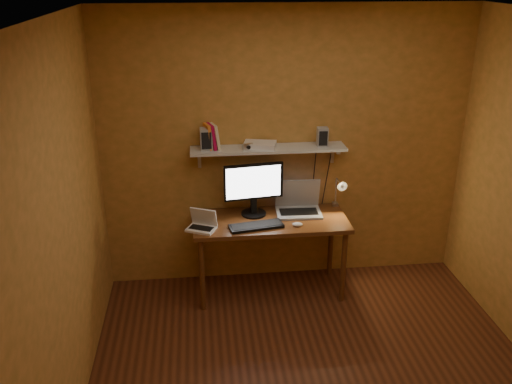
{
  "coord_description": "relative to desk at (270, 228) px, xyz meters",
  "views": [
    {
      "loc": [
        -0.81,
        -3.13,
        2.86
      ],
      "look_at": [
        -0.33,
        1.18,
        1.07
      ],
      "focal_mm": 38.0,
      "sensor_mm": 36.0,
      "label": 1
    }
  ],
  "objects": [
    {
      "name": "speaker_left",
      "position": [
        -0.55,
        0.19,
        0.81
      ],
      "size": [
        0.11,
        0.11,
        0.19
      ],
      "primitive_type": "cube",
      "rotation": [
        0.0,
        0.0,
        0.01
      ],
      "color": "#95979E",
      "rests_on": "wall_shelf"
    },
    {
      "name": "keyboard",
      "position": [
        -0.15,
        -0.15,
        0.1
      ],
      "size": [
        0.49,
        0.24,
        0.03
      ],
      "primitive_type": "cube",
      "rotation": [
        0.0,
        0.0,
        0.17
      ],
      "color": "black",
      "rests_on": "desk"
    },
    {
      "name": "laptop",
      "position": [
        0.28,
        0.15,
        0.16
      ],
      "size": [
        0.43,
        0.32,
        0.3
      ],
      "rotation": [
        0.0,
        0.0,
        -0.05
      ],
      "color": "#95979E",
      "rests_on": "desk"
    },
    {
      "name": "monitor",
      "position": [
        -0.14,
        0.13,
        0.36
      ],
      "size": [
        0.55,
        0.26,
        0.49
      ],
      "rotation": [
        0.0,
        0.0,
        0.13
      ],
      "color": "black",
      "rests_on": "desk"
    },
    {
      "name": "shelf_camera",
      "position": [
        -0.19,
        0.14,
        0.74
      ],
      "size": [
        0.1,
        0.06,
        0.06
      ],
      "color": "silver",
      "rests_on": "wall_shelf"
    },
    {
      "name": "mouse",
      "position": [
        0.22,
        -0.16,
        0.1
      ],
      "size": [
        0.1,
        0.07,
        0.03
      ],
      "primitive_type": "ellipsoid",
      "rotation": [
        0.0,
        0.0,
        -0.12
      ],
      "color": "white",
      "rests_on": "desk"
    },
    {
      "name": "books",
      "position": [
        -0.51,
        0.21,
        0.82
      ],
      "size": [
        0.15,
        0.16,
        0.23
      ],
      "color": "orange",
      "rests_on": "wall_shelf"
    },
    {
      "name": "room",
      "position": [
        0.19,
        -1.28,
        0.64
      ],
      "size": [
        3.44,
        3.24,
        2.64
      ],
      "color": "#5E2D18",
      "rests_on": "ground"
    },
    {
      "name": "wall_shelf",
      "position": [
        0.0,
        0.19,
        0.69
      ],
      "size": [
        1.4,
        0.25,
        0.21
      ],
      "color": "silver",
      "rests_on": "room"
    },
    {
      "name": "desk",
      "position": [
        0.0,
        0.0,
        0.0
      ],
      "size": [
        1.4,
        0.6,
        0.75
      ],
      "color": "brown",
      "rests_on": "ground"
    },
    {
      "name": "router",
      "position": [
        -0.08,
        0.2,
        0.73
      ],
      "size": [
        0.32,
        0.25,
        0.05
      ],
      "primitive_type": "cube",
      "rotation": [
        0.0,
        0.0,
        -0.23
      ],
      "color": "white",
      "rests_on": "wall_shelf"
    },
    {
      "name": "desk_lamp",
      "position": [
        0.66,
        0.13,
        0.29
      ],
      "size": [
        0.09,
        0.23,
        0.38
      ],
      "color": "silver",
      "rests_on": "desk"
    },
    {
      "name": "netbook",
      "position": [
        -0.62,
        -0.12,
        0.14
      ],
      "size": [
        0.29,
        0.26,
        0.18
      ],
      "rotation": [
        0.0,
        0.0,
        -0.44
      ],
      "color": "white",
      "rests_on": "desk"
    },
    {
      "name": "speaker_right",
      "position": [
        0.49,
        0.18,
        0.8
      ],
      "size": [
        0.1,
        0.1,
        0.17
      ],
      "primitive_type": "cube",
      "rotation": [
        0.0,
        0.0,
        -0.05
      ],
      "color": "#95979E",
      "rests_on": "wall_shelf"
    }
  ]
}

